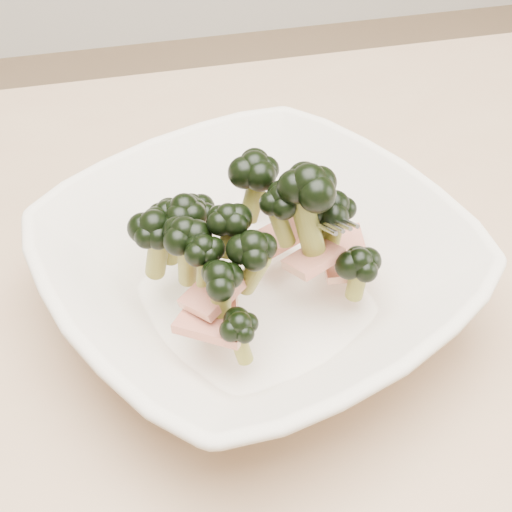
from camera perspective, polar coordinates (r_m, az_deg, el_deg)
The scene contains 2 objects.
dining_table at distance 0.60m, azimuth -2.05°, elevation -12.47°, with size 1.20×0.80×0.75m.
broccoli_dish at distance 0.52m, azimuth -0.07°, elevation -0.76°, with size 0.39×0.39×0.13m.
Camera 1 is at (-0.06, -0.34, 1.15)m, focal length 50.00 mm.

